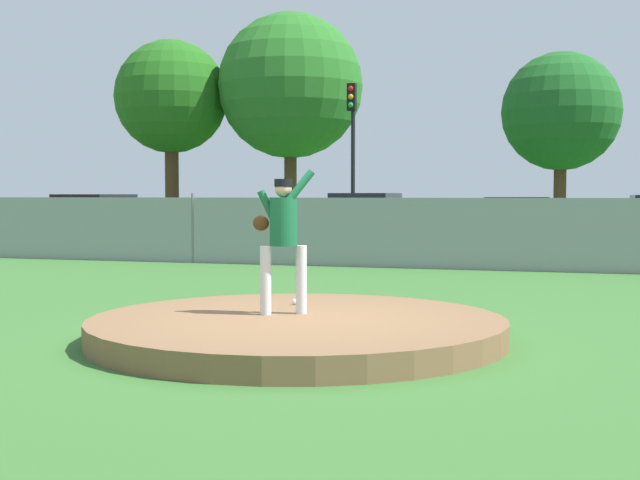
# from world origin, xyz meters

# --- Properties ---
(ground_plane) EXTENTS (80.00, 80.00, 0.00)m
(ground_plane) POSITION_xyz_m (0.00, 6.00, 0.00)
(ground_plane) COLOR #386B2D
(asphalt_strip) EXTENTS (44.00, 7.00, 0.01)m
(asphalt_strip) POSITION_xyz_m (0.00, 14.50, 0.00)
(asphalt_strip) COLOR #2B2B2D
(asphalt_strip) RESTS_ON ground_plane
(pitchers_mound) EXTENTS (4.77, 4.77, 0.27)m
(pitchers_mound) POSITION_xyz_m (0.00, 0.00, 0.14)
(pitchers_mound) COLOR brown
(pitchers_mound) RESTS_ON ground_plane
(pitcher_youth) EXTENTS (0.77, 0.34, 1.70)m
(pitcher_youth) POSITION_xyz_m (-0.25, 0.20, 1.25)
(pitcher_youth) COLOR silver
(pitcher_youth) RESTS_ON pitchers_mound
(baseball) EXTENTS (0.07, 0.07, 0.07)m
(baseball) POSITION_xyz_m (-0.40, 1.07, 0.31)
(baseball) COLOR white
(baseball) RESTS_ON pitchers_mound
(chainlink_fence) EXTENTS (30.56, 0.07, 1.70)m
(chainlink_fence) POSITION_xyz_m (0.00, 10.00, 0.80)
(chainlink_fence) COLOR gray
(chainlink_fence) RESTS_ON ground_plane
(parked_car_silver) EXTENTS (1.93, 4.57, 1.71)m
(parked_car_silver) POSITION_xyz_m (-2.97, 14.99, 0.82)
(parked_car_silver) COLOR #B7BABF
(parked_car_silver) RESTS_ON ground_plane
(parked_car_red) EXTENTS (1.94, 4.13, 1.68)m
(parked_car_red) POSITION_xyz_m (-11.38, 14.11, 0.80)
(parked_car_red) COLOR #A81919
(parked_car_red) RESTS_ON ground_plane
(parked_car_teal) EXTENTS (2.07, 4.89, 1.61)m
(parked_car_teal) POSITION_xyz_m (1.35, 14.29, 0.78)
(parked_car_teal) COLOR #146066
(parked_car_teal) RESTS_ON ground_plane
(traffic_light_near) EXTENTS (0.28, 0.46, 5.35)m
(traffic_light_near) POSITION_xyz_m (-4.38, 18.64, 3.62)
(traffic_light_near) COLOR black
(traffic_light_near) RESTS_ON ground_plane
(tree_tall_centre) EXTENTS (4.45, 4.45, 7.77)m
(tree_tall_centre) POSITION_xyz_m (-12.65, 21.79, 5.49)
(tree_tall_centre) COLOR #4C331E
(tree_tall_centre) RESTS_ON ground_plane
(tree_slender_far) EXTENTS (5.62, 5.62, 8.70)m
(tree_slender_far) POSITION_xyz_m (-7.94, 22.61, 5.87)
(tree_slender_far) COLOR #4C331E
(tree_slender_far) RESTS_ON ground_plane
(tree_leaning_west) EXTENTS (4.35, 4.35, 6.90)m
(tree_leaning_west) POSITION_xyz_m (2.16, 23.83, 4.70)
(tree_leaning_west) COLOR #4C331E
(tree_leaning_west) RESTS_ON ground_plane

